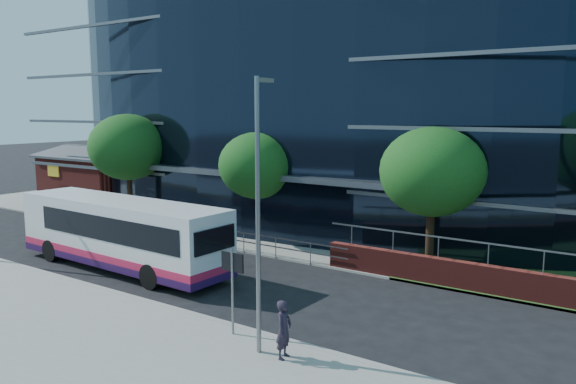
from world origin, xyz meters
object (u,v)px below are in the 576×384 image
Objects in this scene: street_sign at (232,273)px; tree_far_c at (432,172)px; brick_pavilion at (100,177)px; tree_far_b at (258,166)px; city_bus at (122,233)px; streetlight_east at (258,209)px; pedestrian at (284,329)px; tree_far_a at (128,147)px.

tree_far_c is (2.50, 10.59, 2.39)m from street_sign.
tree_far_c is (29.00, -4.50, 2.60)m from brick_pavilion.
tree_far_b is 0.51× the size of city_bus.
street_sign is 2.80m from streetlight_east.
city_bus is 12.14m from pedestrian.
tree_far_c reaches higher than pedestrian.
street_sign is at bearing 67.84° from pedestrian.
brick_pavilion is 20.98m from city_bus.
tree_far_a is 10.03m from tree_far_b.
tree_far_b is at bearing 2.86° from tree_far_a.
street_sign is 0.46× the size of tree_far_b.
tree_far_b is 14.74m from streetlight_east.
brick_pavilion is at bearing 153.45° from tree_far_a.
streetlight_east is at bearing -21.36° from street_sign.
brick_pavilion is 29.46m from tree_far_c.
pedestrian is (-0.17, -11.11, -3.53)m from tree_far_c.
tree_far_c is at bearing 76.71° from street_sign.
pedestrian is at bearing -90.88° from tree_far_c.
brick_pavilion is at bearing 171.18° from tree_far_c.
brick_pavilion is at bearing 51.99° from pedestrian.
street_sign is at bearing -55.92° from tree_far_b.
pedestrian is (9.83, -11.61, -3.20)m from tree_far_b.
tree_far_a is at bearing 148.83° from street_sign.
city_bus reaches higher than pedestrian.
streetlight_east is (9.00, -11.67, 0.23)m from tree_far_b.
tree_far_a reaches higher than city_bus.
city_bus is at bearing -41.66° from tree_far_a.
tree_far_b is (19.00, -4.00, 2.27)m from brick_pavilion.
street_sign is (26.50, -15.09, 0.21)m from brick_pavilion.
pedestrian is (0.83, 0.07, -3.43)m from streetlight_east.
streetlight_east reaches higher than tree_far_a.
tree_far_c is at bearing -10.46° from pedestrian.
tree_far_c is (20.00, 0.00, -0.33)m from tree_far_a.
tree_far_c reaches higher than brick_pavilion.
city_bus is at bearing -102.21° from tree_far_b.
city_bus is at bearing -34.48° from brick_pavilion.
streetlight_east is (19.00, -11.17, -0.42)m from tree_far_a.
tree_far_b is at bearing 124.08° from street_sign.
tree_far_c is 11.66m from pedestrian.
brick_pavilion is at bearing 150.35° from street_sign.
tree_far_a is 0.87× the size of streetlight_east.
tree_far_a reaches higher than tree_far_b.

